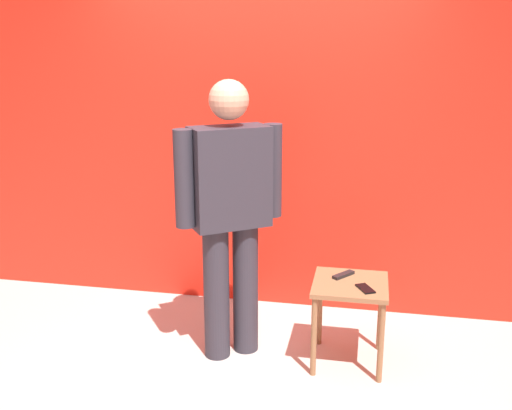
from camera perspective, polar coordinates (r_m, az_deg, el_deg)
ground_plane at (r=3.65m, az=-4.14°, el=-17.73°), size 12.00×12.00×0.00m
back_wall_red at (r=4.42m, az=0.20°, el=9.19°), size 5.93×0.12×3.02m
standing_person at (r=3.68m, az=-2.53°, el=-0.24°), size 0.64×0.50×1.79m
side_table at (r=3.79m, az=9.07°, el=-8.75°), size 0.46×0.46×0.55m
cell_phone at (r=3.67m, az=10.53°, el=-7.96°), size 0.13×0.16×0.01m
tv_remote at (r=3.83m, az=8.46°, el=-6.70°), size 0.14×0.16×0.02m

